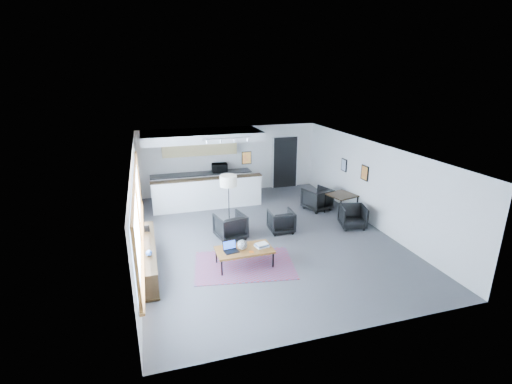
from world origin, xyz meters
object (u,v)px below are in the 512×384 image
object	(u,v)px
floor_lamp	(228,183)
microwave	(220,167)
dining_chair_near	(353,217)
dining_chair_far	(317,200)
laptop	(230,248)
armchair_left	(230,225)
ceramic_pot	(242,245)
coffee_table	(244,250)
book_stack	(262,245)
dining_table	(341,196)
armchair_right	(281,220)

from	to	relation	value
floor_lamp	microwave	world-z (taller)	floor_lamp
dining_chair_near	dining_chair_far	bearing A→B (deg)	117.29
laptop	microwave	size ratio (longest dim) A/B	0.65
armchair_left	ceramic_pot	bearing A→B (deg)	75.09
dining_chair_near	ceramic_pot	bearing A→B (deg)	-145.83
coffee_table	book_stack	world-z (taller)	book_stack
dining_chair_near	book_stack	bearing A→B (deg)	-143.08
laptop	dining_table	size ratio (longest dim) A/B	0.37
laptop	coffee_table	bearing A→B (deg)	-9.75
book_stack	armchair_left	xyz separation A→B (m)	(-0.43, 1.67, -0.09)
coffee_table	microwave	distance (m)	5.74
coffee_table	dining_table	xyz separation A→B (m)	(4.03, 2.44, 0.22)
armchair_right	microwave	xyz separation A→B (m)	(-1.06, 3.99, 0.76)
microwave	armchair_left	bearing A→B (deg)	-91.78
coffee_table	laptop	world-z (taller)	laptop
coffee_table	dining_chair_far	xyz separation A→B (m)	(3.46, 3.09, -0.06)
book_stack	microwave	bearing A→B (deg)	89.21
ceramic_pot	dining_chair_near	bearing A→B (deg)	19.26
coffee_table	dining_chair_near	world-z (taller)	dining_chair_near
laptop	ceramic_pot	world-z (taller)	ceramic_pot
dining_chair_far	microwave	xyz separation A→B (m)	(-2.93, 2.58, 0.77)
dining_chair_near	microwave	distance (m)	5.50
coffee_table	ceramic_pot	distance (m)	0.17
ceramic_pot	microwave	distance (m)	5.73
book_stack	floor_lamp	size ratio (longest dim) A/B	0.21
coffee_table	ceramic_pot	size ratio (longest dim) A/B	5.66
laptop	dining_chair_near	world-z (taller)	laptop
book_stack	dining_chair_far	distance (m)	4.32
dining_chair_near	dining_chair_far	distance (m)	1.78
coffee_table	book_stack	distance (m)	0.46
laptop	dining_chair_far	xyz separation A→B (m)	(3.81, 3.09, -0.17)
armchair_right	dining_chair_near	bearing A→B (deg)	174.28
floor_lamp	microwave	bearing A→B (deg)	83.14
dining_table	dining_chair_near	distance (m)	1.14
dining_table	dining_chair_near	bearing A→B (deg)	-99.72
dining_chair_far	book_stack	bearing A→B (deg)	28.97
book_stack	dining_chair_near	world-z (taller)	dining_chair_near
laptop	dining_chair_far	bearing A→B (deg)	30.07
laptop	book_stack	world-z (taller)	laptop
microwave	armchair_right	bearing A→B (deg)	-69.70
laptop	dining_table	world-z (taller)	dining_table
armchair_left	dining_chair_near	xyz separation A→B (m)	(3.81, -0.30, -0.08)
armchair_left	dining_table	world-z (taller)	armchair_left
dining_table	floor_lamp	bearing A→B (deg)	-176.44
laptop	ceramic_pot	distance (m)	0.31
laptop	microwave	xyz separation A→B (m)	(0.88, 5.67, 0.60)
coffee_table	microwave	bearing A→B (deg)	83.87
laptop	armchair_right	size ratio (longest dim) A/B	0.52
armchair_right	microwave	distance (m)	4.20
laptop	dining_table	distance (m)	5.01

